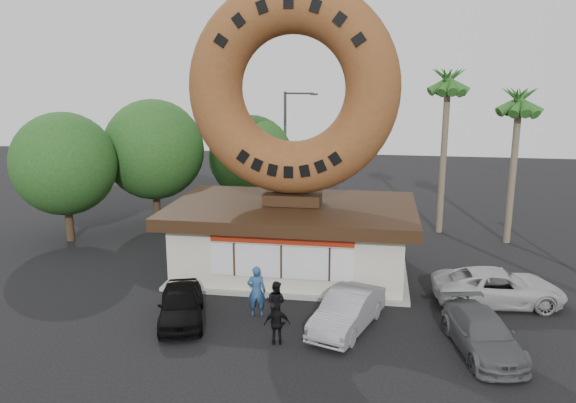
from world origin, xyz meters
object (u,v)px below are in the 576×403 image
(person_left, at_px, (257,291))
(car_white, at_px, (498,287))
(car_silver, at_px, (347,311))
(person_center, at_px, (276,302))
(person_right, at_px, (277,324))
(donut_shop, at_px, (292,236))
(giant_donut, at_px, (293,89))
(car_grey, at_px, (483,333))
(car_black, at_px, (181,304))
(street_lamp, at_px, (287,148))

(person_left, distance_m, car_white, 9.80)
(car_silver, bearing_deg, person_center, -163.28)
(person_right, bearing_deg, car_silver, -156.34)
(donut_shop, distance_m, person_right, 7.27)
(giant_donut, distance_m, car_white, 11.97)
(car_white, bearing_deg, car_grey, 156.51)
(car_black, height_order, car_grey, car_black)
(giant_donut, distance_m, person_right, 10.57)
(car_silver, xyz_separation_m, car_grey, (4.60, -0.98, -0.06))
(car_white, bearing_deg, giant_donut, 68.77)
(person_right, bearing_deg, donut_shop, -96.25)
(person_right, bearing_deg, person_left, -71.96)
(donut_shop, height_order, person_right, donut_shop)
(street_lamp, distance_m, person_left, 15.46)
(person_right, relative_size, car_black, 0.38)
(person_center, height_order, car_silver, person_center)
(person_right, height_order, car_white, person_right)
(person_left, height_order, car_silver, person_left)
(street_lamp, relative_size, person_center, 4.86)
(person_center, height_order, car_black, person_center)
(street_lamp, bearing_deg, car_grey, -60.63)
(person_right, distance_m, car_grey, 6.94)
(street_lamp, height_order, car_grey, street_lamp)
(giant_donut, height_order, person_center, giant_donut)
(person_center, bearing_deg, donut_shop, -67.74)
(person_left, distance_m, car_grey, 8.28)
(street_lamp, xyz_separation_m, car_grey, (9.34, -16.59, -3.84))
(car_grey, bearing_deg, street_lamp, 107.75)
(person_right, relative_size, car_grey, 0.34)
(person_center, bearing_deg, car_white, -139.80)
(street_lamp, relative_size, car_grey, 1.79)
(donut_shop, xyz_separation_m, giant_donut, (0.00, 0.02, 6.72))
(street_lamp, distance_m, car_black, 16.48)
(donut_shop, xyz_separation_m, car_white, (8.80, -2.34, -1.05))
(giant_donut, bearing_deg, street_lamp, 100.51)
(car_silver, bearing_deg, car_white, 47.67)
(donut_shop, distance_m, person_left, 5.09)
(street_lamp, xyz_separation_m, car_white, (10.65, -12.36, -3.76))
(street_lamp, bearing_deg, car_silver, -73.10)
(giant_donut, bearing_deg, car_grey, -41.37)
(street_lamp, xyz_separation_m, person_right, (2.42, -17.20, -3.71))
(car_black, bearing_deg, giant_donut, 43.34)
(person_right, xyz_separation_m, car_black, (-3.91, 1.23, -0.08))
(person_center, xyz_separation_m, car_white, (8.58, 3.15, -0.10))
(car_silver, xyz_separation_m, car_white, (5.91, 3.25, 0.01))
(street_lamp, height_order, person_left, street_lamp)
(person_right, bearing_deg, car_black, -28.22)
(person_center, bearing_deg, person_left, -10.43)
(giant_donut, relative_size, car_grey, 2.10)
(street_lamp, bearing_deg, person_center, -82.41)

